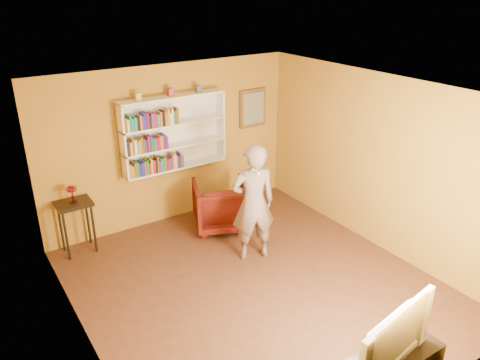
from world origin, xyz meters
name	(u,v)px	position (x,y,z in m)	size (l,w,h in m)	color
room_shell	(256,221)	(0.00, 0.00, 1.02)	(5.30, 5.80, 2.88)	#482717
bookshelf	(173,132)	(0.00, 2.41, 1.59)	(1.80, 0.29, 1.23)	white
books_row_lower	(155,165)	(-0.40, 2.30, 1.13)	(0.95, 0.19, 0.27)	#BA6925
books_row_middle	(146,144)	(-0.52, 2.30, 1.51)	(0.69, 0.19, 0.26)	black
books_row_upper	(151,120)	(-0.41, 2.30, 1.89)	(0.90, 0.19, 0.26)	brown
ornament_left	(138,97)	(-0.57, 2.35, 2.27)	(0.09, 0.09, 0.12)	gold
ornament_centre	(171,92)	(-0.02, 2.35, 2.28)	(0.09, 0.09, 0.13)	#9F3544
ornament_right	(198,89)	(0.48, 2.35, 2.27)	(0.08, 0.08, 0.11)	#486179
framed_painting	(253,108)	(1.65, 2.46, 1.75)	(0.55, 0.05, 0.70)	brown
console_table	(75,211)	(-1.77, 2.25, 0.70)	(0.52, 0.40, 0.85)	black
ruby_lustre	(72,191)	(-1.77, 2.25, 1.04)	(0.16, 0.16, 0.26)	maroon
armchair	(221,205)	(0.48, 1.70, 0.41)	(0.87, 0.90, 0.82)	#400604
person	(253,203)	(0.40, 0.64, 0.91)	(0.66, 0.43, 1.81)	#786358
game_remote	(255,172)	(0.29, 0.44, 1.50)	(0.04, 0.15, 0.04)	silver
television	(385,334)	(-0.11, -2.25, 0.86)	(1.16, 0.15, 0.67)	black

